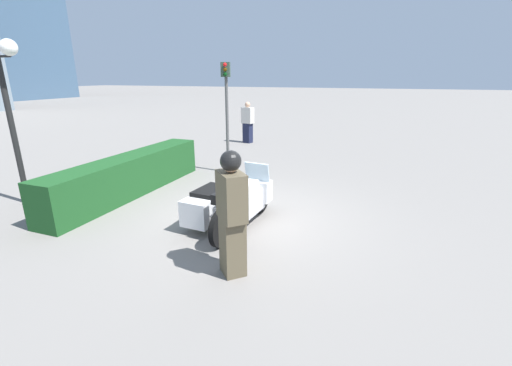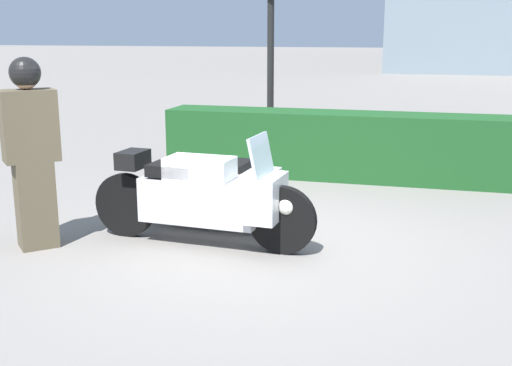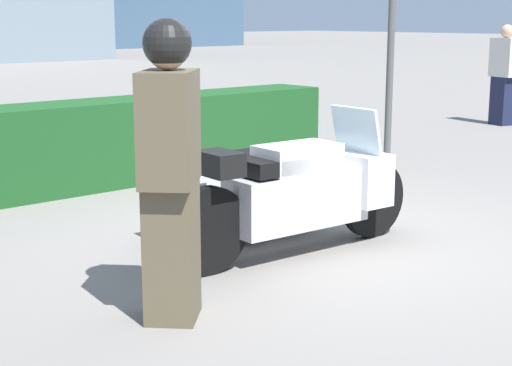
{
  "view_description": "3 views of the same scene",
  "coord_description": "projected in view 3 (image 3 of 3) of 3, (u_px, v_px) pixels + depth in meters",
  "views": [
    {
      "loc": [
        -6.25,
        -2.58,
        2.87
      ],
      "look_at": [
        -0.05,
        -0.22,
        0.78
      ],
      "focal_mm": 24.0,
      "sensor_mm": 36.0,
      "label": 1
    },
    {
      "loc": [
        1.63,
        -6.06,
        2.14
      ],
      "look_at": [
        0.01,
        -0.02,
        0.65
      ],
      "focal_mm": 45.0,
      "sensor_mm": 36.0,
      "label": 2
    },
    {
      "loc": [
        -4.84,
        -4.58,
        1.9
      ],
      "look_at": [
        -1.25,
        -0.45,
        0.74
      ],
      "focal_mm": 55.0,
      "sensor_mm": 36.0,
      "label": 3
    }
  ],
  "objects": [
    {
      "name": "ground_plane",
      "position": [
        329.0,
        238.0,
        6.89
      ],
      "size": [
        160.0,
        160.0,
        0.0
      ],
      "primitive_type": "plane",
      "color": "slate"
    },
    {
      "name": "police_motorcycle",
      "position": [
        274.0,
        190.0,
        6.63
      ],
      "size": [
        2.41,
        1.32,
        1.17
      ],
      "rotation": [
        0.0,
        0.0,
        -0.07
      ],
      "color": "black",
      "rests_on": "ground"
    },
    {
      "name": "officer_rider",
      "position": [
        170.0,
        165.0,
        4.85
      ],
      "size": [
        0.59,
        0.58,
        1.9
      ],
      "rotation": [
        0.0,
        0.0,
        -0.8
      ],
      "color": "brown",
      "rests_on": "ground"
    },
    {
      "name": "hedge_bush_curbside",
      "position": [
        149.0,
        138.0,
        9.41
      ],
      "size": [
        5.0,
        0.77,
        0.97
      ],
      "primitive_type": "cube",
      "color": "#19471E",
      "rests_on": "ground"
    },
    {
      "name": "pedestrian_bystander",
      "position": [
        504.0,
        75.0,
        14.0
      ],
      "size": [
        0.42,
        0.56,
        1.78
      ],
      "rotation": [
        0.0,
        0.0,
        2.9
      ],
      "color": "#191E38",
      "rests_on": "ground"
    }
  ]
}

